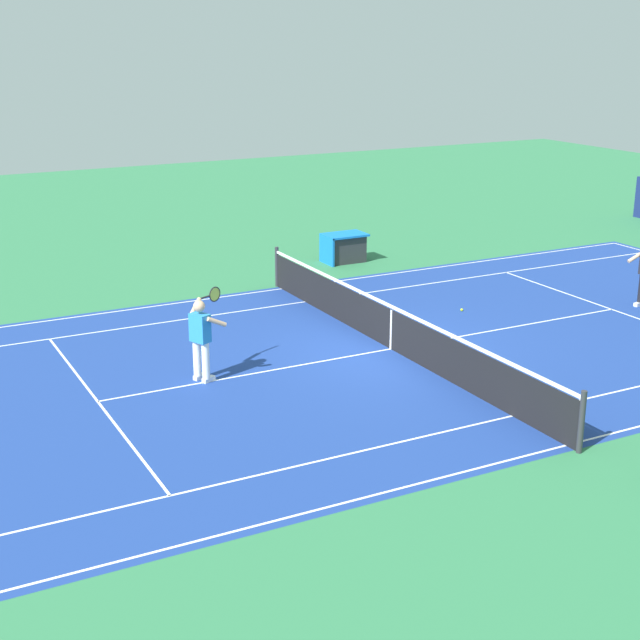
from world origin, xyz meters
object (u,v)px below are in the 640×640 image
object	(u,v)px
tennis_net	(392,327)
equipment_cart_tarped	(344,248)
tennis_player_near	(201,336)
tennis_ball	(462,310)

from	to	relation	value
tennis_net	equipment_cart_tarped	xyz separation A→B (m)	(-2.91, -7.36, -0.05)
tennis_player_near	equipment_cart_tarped	world-z (taller)	tennis_player_near
tennis_net	equipment_cart_tarped	bearing A→B (deg)	-111.58
tennis_net	tennis_player_near	xyz separation A→B (m)	(4.28, -0.12, 0.44)
tennis_net	equipment_cart_tarped	distance (m)	7.91
tennis_ball	equipment_cart_tarped	distance (m)	5.77
tennis_net	tennis_ball	size ratio (longest dim) A/B	177.27
tennis_net	equipment_cart_tarped	size ratio (longest dim) A/B	9.36
tennis_net	tennis_player_near	world-z (taller)	tennis_player_near
equipment_cart_tarped	tennis_player_near	bearing A→B (deg)	45.21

